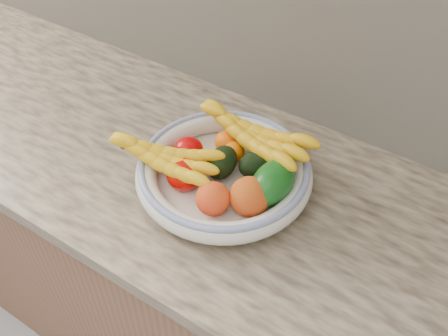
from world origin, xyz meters
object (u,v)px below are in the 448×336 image
Objects in this scene: green_mango at (273,182)px; banana_bunch_front at (164,160)px; banana_bunch_back at (252,138)px; fruit_bowl at (224,172)px.

green_mango reaches higher than banana_bunch_front.
green_mango is 0.24m from banana_bunch_front.
banana_bunch_back is at bearing 140.93° from green_mango.
banana_bunch_back is 0.20m from banana_bunch_front.
banana_bunch_back is at bearing 38.68° from banana_bunch_front.
fruit_bowl is at bearing -175.67° from green_mango.
green_mango is 0.41× the size of banana_bunch_back.
banana_bunch_back is (0.02, 0.09, 0.04)m from fruit_bowl.
green_mango is at bearing 3.01° from fruit_bowl.
fruit_bowl is at bearing -93.71° from banana_bunch_back.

